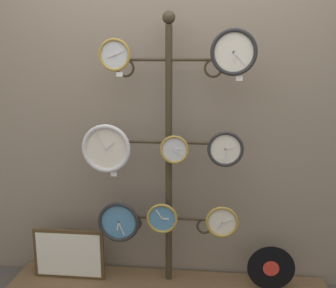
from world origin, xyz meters
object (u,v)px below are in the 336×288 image
(clock_middle_right, at_px, (225,149))
(clock_bottom_center, at_px, (162,218))
(display_stand, at_px, (169,187))
(clock_top_right, at_px, (234,52))
(clock_top_left, at_px, (115,55))
(picture_frame, at_px, (69,254))
(clock_middle_center, at_px, (174,149))
(clock_middle_left, at_px, (106,148))
(clock_bottom_right, at_px, (222,222))
(clock_bottom_left, at_px, (119,222))
(vinyl_record, at_px, (271,268))

(clock_middle_right, relative_size, clock_bottom_center, 1.10)
(display_stand, distance_m, clock_top_right, 0.98)
(clock_top_left, distance_m, picture_frame, 1.43)
(clock_top_right, height_order, clock_middle_center, clock_top_right)
(clock_middle_left, xyz_separation_m, clock_bottom_center, (0.36, 0.01, -0.47))
(clock_middle_right, bearing_deg, clock_bottom_right, -105.30)
(clock_middle_right, distance_m, clock_bottom_right, 0.48)
(clock_top_left, relative_size, clock_bottom_left, 0.71)
(display_stand, bearing_deg, picture_frame, -174.40)
(clock_middle_center, distance_m, vinyl_record, 1.04)
(clock_middle_left, height_order, clock_middle_center, clock_middle_left)
(clock_bottom_left, xyz_separation_m, vinyl_record, (1.03, 0.02, -0.30))
(clock_top_left, height_order, clock_middle_left, clock_top_left)
(clock_bottom_right, bearing_deg, clock_middle_right, 74.70)
(clock_middle_center, distance_m, clock_middle_right, 0.32)
(clock_middle_right, xyz_separation_m, clock_bottom_right, (-0.01, -0.03, -0.48))
(clock_middle_center, height_order, clock_bottom_left, clock_middle_center)
(clock_top_left, bearing_deg, display_stand, 16.97)
(vinyl_record, bearing_deg, display_stand, 174.40)
(clock_top_right, distance_m, clock_bottom_center, 1.16)
(clock_top_right, height_order, clock_bottom_right, clock_top_right)
(clock_top_left, xyz_separation_m, clock_middle_right, (0.69, 0.02, -0.58))
(picture_frame, bearing_deg, display_stand, 5.60)
(display_stand, relative_size, clock_bottom_left, 6.61)
(clock_middle_left, xyz_separation_m, clock_bottom_right, (0.76, -0.01, -0.47))
(picture_frame, bearing_deg, clock_bottom_center, -1.63)
(clock_bottom_left, relative_size, clock_bottom_center, 1.36)
(clock_top_left, relative_size, clock_middle_center, 1.08)
(clock_middle_right, distance_m, picture_frame, 1.34)
(display_stand, relative_size, clock_middle_left, 5.85)
(picture_frame, bearing_deg, vinyl_record, 0.02)
(clock_top_right, relative_size, picture_frame, 0.55)
(clock_top_right, bearing_deg, clock_bottom_center, 176.20)
(clock_bottom_right, relative_size, vinyl_record, 0.68)
(clock_middle_left, bearing_deg, clock_bottom_right, -0.94)
(clock_middle_left, relative_size, clock_bottom_right, 1.50)
(clock_top_left, distance_m, vinyl_record, 1.74)
(clock_top_right, xyz_separation_m, clock_bottom_center, (-0.43, 0.03, -1.08))
(clock_middle_center, xyz_separation_m, clock_bottom_center, (-0.08, -0.01, -0.47))
(clock_middle_left, bearing_deg, vinyl_record, 1.62)
(clock_top_right, height_order, clock_middle_right, clock_top_right)
(clock_middle_left, xyz_separation_m, picture_frame, (-0.31, 0.03, -0.78))
(clock_middle_center, relative_size, picture_frame, 0.37)
(clock_middle_center, bearing_deg, clock_top_left, -176.87)
(clock_bottom_center, bearing_deg, display_stand, 68.43)
(clock_top_left, distance_m, clock_middle_center, 0.70)
(clock_top_left, bearing_deg, clock_bottom_center, 2.16)
(clock_bottom_center, bearing_deg, clock_middle_right, 1.05)
(clock_top_right, relative_size, vinyl_record, 0.88)
(vinyl_record, bearing_deg, clock_bottom_left, -178.74)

